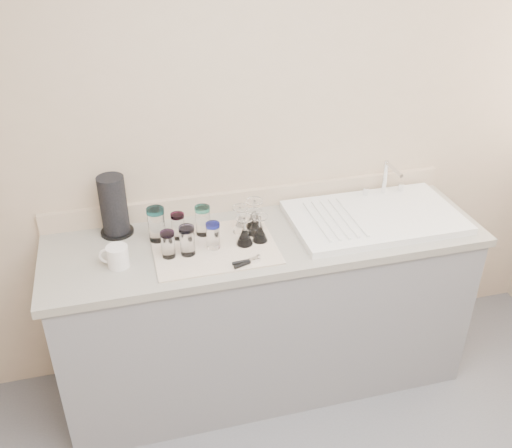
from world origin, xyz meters
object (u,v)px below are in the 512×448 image
object	(u,v)px
can_opener	(247,262)
tumbler_magenta	(168,244)
tumbler_blue	(187,240)
tumbler_purple	(203,220)
goblet_front_left	(245,235)
goblet_front_right	(260,232)
tumbler_cyan	(178,226)
sink_unit	(375,217)
goblet_back_right	(254,218)
paper_towel_roll	(114,206)
tumbler_lavender	(213,235)
goblet_extra	(255,226)
white_mug	(117,256)
goblet_back_left	(240,223)
tumbler_teal	(156,224)

from	to	relation	value
can_opener	tumbler_magenta	bearing A→B (deg)	155.73
tumbler_magenta	tumbler_blue	size ratio (longest dim) A/B	0.90
tumbler_purple	goblet_front_left	world-z (taller)	tumbler_purple
tumbler_blue	goblet_front_right	world-z (taller)	tumbler_blue
tumbler_cyan	tumbler_blue	world-z (taller)	tumbler_blue
sink_unit	goblet_back_right	xyz separation A→B (m)	(-0.59, 0.07, 0.04)
can_opener	paper_towel_roll	distance (m)	0.68
tumbler_lavender	can_opener	bearing A→B (deg)	-55.11
sink_unit	goblet_front_right	xyz separation A→B (m)	(-0.60, -0.05, 0.03)
goblet_extra	sink_unit	bearing A→B (deg)	-1.42
tumbler_blue	white_mug	bearing A→B (deg)	-179.00
tumbler_purple	goblet_back_right	xyz separation A→B (m)	(0.25, -0.00, -0.02)
white_mug	tumbler_cyan	bearing A→B (deg)	27.77
can_opener	goblet_back_left	bearing A→B (deg)	82.26
goblet_back_left	goblet_back_right	distance (m)	0.08
tumbler_purple	tumbler_lavender	size ratio (longest dim) A/B	1.14
goblet_front_right	tumbler_blue	bearing A→B (deg)	-175.60
tumbler_purple	paper_towel_roll	size ratio (longest dim) A/B	0.49
goblet_back_right	goblet_front_right	bearing A→B (deg)	-92.67
tumbler_lavender	can_opener	distance (m)	0.21
tumbler_teal	goblet_back_right	bearing A→B (deg)	-0.75
tumbler_magenta	goblet_front_left	size ratio (longest dim) A/B	0.90
goblet_front_left	paper_towel_roll	bearing A→B (deg)	154.98
tumbler_magenta	goblet_front_left	distance (m)	0.35
tumbler_magenta	goblet_back_left	world-z (taller)	goblet_back_left
goblet_front_left	paper_towel_roll	xyz separation A→B (m)	(-0.56, 0.26, 0.09)
goblet_back_left	paper_towel_roll	bearing A→B (deg)	165.12
goblet_back_right	tumbler_lavender	bearing A→B (deg)	-150.39
can_opener	white_mug	xyz separation A→B (m)	(-0.54, 0.14, 0.03)
tumbler_teal	tumbler_cyan	size ratio (longest dim) A/B	1.29
tumbler_teal	tumbler_blue	xyz separation A→B (m)	(0.12, -0.15, -0.01)
goblet_back_left	can_opener	xyz separation A→B (m)	(-0.04, -0.27, -0.04)
tumbler_magenta	paper_towel_roll	size ratio (longest dim) A/B	0.43
tumbler_teal	goblet_front_left	distance (m)	0.40
tumbler_purple	goblet_front_left	distance (m)	0.22
goblet_back_right	can_opener	xyz separation A→B (m)	(-0.11, -0.29, -0.04)
tumbler_cyan	goblet_back_right	bearing A→B (deg)	0.56
tumbler_teal	goblet_extra	size ratio (longest dim) A/B	1.32
tumbler_lavender	goblet_front_left	xyz separation A→B (m)	(0.14, -0.01, -0.02)
goblet_extra	can_opener	world-z (taller)	goblet_extra
tumbler_blue	goblet_extra	size ratio (longest dim) A/B	1.12
tumbler_teal	goblet_extra	xyz separation A→B (m)	(0.45, -0.06, -0.04)
tumbler_teal	goblet_front_left	size ratio (longest dim) A/B	1.17
white_mug	paper_towel_roll	distance (m)	0.30
tumbler_teal	goblet_extra	bearing A→B (deg)	-8.16
tumbler_purple	can_opener	size ratio (longest dim) A/B	1.11
tumbler_cyan	tumbler_lavender	bearing A→B (deg)	-41.51
tumbler_lavender	goblet_extra	xyz separation A→B (m)	(0.21, 0.07, -0.02)
tumbler_purple	goblet_extra	xyz separation A→B (m)	(0.23, -0.06, -0.03)
goblet_back_left	tumbler_lavender	bearing A→B (deg)	-145.09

